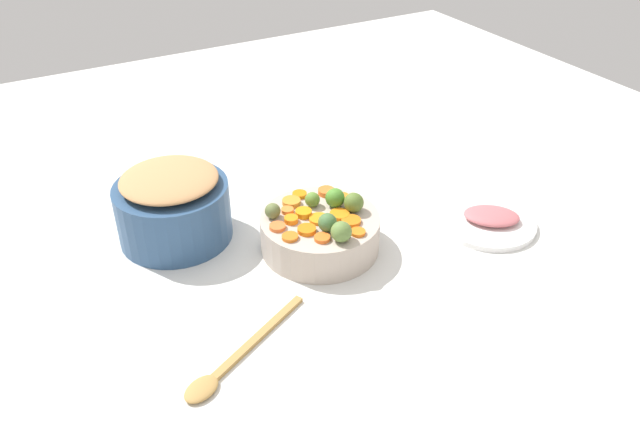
{
  "coord_description": "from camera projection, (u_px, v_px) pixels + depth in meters",
  "views": [
    {
      "loc": [
        -0.53,
        -0.93,
        0.77
      ],
      "look_at": [
        -0.03,
        -0.04,
        0.1
      ],
      "focal_mm": 35.68,
      "sensor_mm": 36.0,
      "label": 1
    }
  ],
  "objects": [
    {
      "name": "ham_plate",
      "position": [
        487.0,
        222.0,
        1.33
      ],
      "size": [
        0.2,
        0.2,
        0.01
      ],
      "primitive_type": "cylinder",
      "color": "white",
      "rests_on": "tabletop"
    },
    {
      "name": "brussels_sprout_4",
      "position": [
        341.0,
        232.0,
        1.15
      ],
      "size": [
        0.04,
        0.04,
        0.04
      ],
      "primitive_type": "sphere",
      "color": "olive",
      "rests_on": "serving_bowl_carrots"
    },
    {
      "name": "carrot_slice_0",
      "position": [
        300.0,
        194.0,
        1.29
      ],
      "size": [
        0.04,
        0.04,
        0.01
      ],
      "primitive_type": "cylinder",
      "rotation": [
        0.0,
        0.0,
        2.7
      ],
      "color": "orange",
      "rests_on": "serving_bowl_carrots"
    },
    {
      "name": "carrot_slice_15",
      "position": [
        322.0,
        238.0,
        1.16
      ],
      "size": [
        0.04,
        0.04,
        0.01
      ],
      "primitive_type": "cylinder",
      "rotation": [
        0.0,
        0.0,
        1.01
      ],
      "color": "orange",
      "rests_on": "serving_bowl_carrots"
    },
    {
      "name": "carrot_slice_3",
      "position": [
        351.0,
        221.0,
        1.21
      ],
      "size": [
        0.04,
        0.04,
        0.01
      ],
      "primitive_type": "cylinder",
      "rotation": [
        0.0,
        0.0,
        1.42
      ],
      "color": "orange",
      "rests_on": "serving_bowl_carrots"
    },
    {
      "name": "carrot_slice_5",
      "position": [
        319.0,
        219.0,
        1.21
      ],
      "size": [
        0.05,
        0.05,
        0.01
      ],
      "primitive_type": "cylinder",
      "rotation": [
        0.0,
        0.0,
        1.34
      ],
      "color": "orange",
      "rests_on": "serving_bowl_carrots"
    },
    {
      "name": "carrot_slice_10",
      "position": [
        278.0,
        227.0,
        1.19
      ],
      "size": [
        0.03,
        0.03,
        0.01
      ],
      "primitive_type": "cylinder",
      "rotation": [
        0.0,
        0.0,
        3.01
      ],
      "color": "orange",
      "rests_on": "serving_bowl_carrots"
    },
    {
      "name": "brussels_sprout_2",
      "position": [
        273.0,
        211.0,
        1.22
      ],
      "size": [
        0.03,
        0.03,
        0.03
      ],
      "primitive_type": "sphere",
      "color": "#5F6B39",
      "rests_on": "serving_bowl_carrots"
    },
    {
      "name": "stuffing_mound",
      "position": [
        169.0,
        179.0,
        1.22
      ],
      "size": [
        0.19,
        0.19,
        0.03
      ],
      "primitive_type": "ellipsoid",
      "color": "tan",
      "rests_on": "metal_pot"
    },
    {
      "name": "carrot_slice_13",
      "position": [
        288.0,
        211.0,
        1.24
      ],
      "size": [
        0.03,
        0.03,
        0.01
      ],
      "primitive_type": "cylinder",
      "rotation": [
        0.0,
        0.0,
        3.55
      ],
      "color": "orange",
      "rests_on": "serving_bowl_carrots"
    },
    {
      "name": "serving_bowl_carrots",
      "position": [
        320.0,
        233.0,
        1.24
      ],
      "size": [
        0.23,
        0.23,
        0.07
      ],
      "primitive_type": "cylinder",
      "color": "#BAAA9A",
      "rests_on": "tabletop"
    },
    {
      "name": "brussels_sprout_3",
      "position": [
        335.0,
        198.0,
        1.25
      ],
      "size": [
        0.04,
        0.04,
        0.04
      ],
      "primitive_type": "sphere",
      "color": "#48842A",
      "rests_on": "serving_bowl_carrots"
    },
    {
      "name": "carrot_slice_6",
      "position": [
        341.0,
        196.0,
        1.28
      ],
      "size": [
        0.03,
        0.03,
        0.01
      ],
      "primitive_type": "cylinder",
      "rotation": [
        0.0,
        0.0,
        0.1
      ],
      "color": "orange",
      "rests_on": "serving_bowl_carrots"
    },
    {
      "name": "carrot_slice_4",
      "position": [
        326.0,
        192.0,
        1.29
      ],
      "size": [
        0.04,
        0.04,
        0.01
      ],
      "primitive_type": "cylinder",
      "rotation": [
        0.0,
        0.0,
        6.22
      ],
      "color": "orange",
      "rests_on": "serving_bowl_carrots"
    },
    {
      "name": "carrot_slice_14",
      "position": [
        338.0,
        215.0,
        1.22
      ],
      "size": [
        0.05,
        0.05,
        0.01
      ],
      "primitive_type": "cylinder",
      "rotation": [
        0.0,
        0.0,
        0.94
      ],
      "color": "orange",
      "rests_on": "serving_bowl_carrots"
    },
    {
      "name": "wooden_spoon",
      "position": [
        229.0,
        364.0,
        1.0
      ],
      "size": [
        0.27,
        0.15,
        0.01
      ],
      "color": "#AE8345",
      "rests_on": "tabletop"
    },
    {
      "name": "carrot_slice_11",
      "position": [
        291.0,
        220.0,
        1.21
      ],
      "size": [
        0.03,
        0.03,
        0.01
      ],
      "primitive_type": "cylinder",
      "rotation": [
        0.0,
        0.0,
        3.47
      ],
      "color": "orange",
      "rests_on": "serving_bowl_carrots"
    },
    {
      "name": "brussels_sprout_0",
      "position": [
        312.0,
        200.0,
        1.25
      ],
      "size": [
        0.03,
        0.03,
        0.03
      ],
      "primitive_type": "sphere",
      "color": "#58812F",
      "rests_on": "serving_bowl_carrots"
    },
    {
      "name": "carrot_slice_2",
      "position": [
        304.0,
        213.0,
        1.23
      ],
      "size": [
        0.04,
        0.04,
        0.01
      ],
      "primitive_type": "cylinder",
      "rotation": [
        0.0,
        0.0,
        0.38
      ],
      "color": "orange",
      "rests_on": "serving_bowl_carrots"
    },
    {
      "name": "ham_slice_main",
      "position": [
        492.0,
        216.0,
        1.32
      ],
      "size": [
        0.14,
        0.13,
        0.02
      ],
      "primitive_type": "ellipsoid",
      "rotation": [
        0.0,
        0.0,
        5.63
      ],
      "color": "#BD6166",
      "rests_on": "ham_plate"
    },
    {
      "name": "carrot_slice_12",
      "position": [
        290.0,
        237.0,
        1.16
      ],
      "size": [
        0.03,
        0.03,
        0.01
      ],
      "primitive_type": "cylinder",
      "rotation": [
        0.0,
        0.0,
        3.03
      ],
      "color": "orange",
      "rests_on": "serving_bowl_carrots"
    },
    {
      "name": "metal_pot",
      "position": [
        174.0,
        212.0,
        1.26
      ],
      "size": [
        0.23,
        0.23,
        0.12
      ],
      "primitive_type": "cylinder",
      "color": "#2D4D74",
      "rests_on": "tabletop"
    },
    {
      "name": "brussels_sprout_1",
      "position": [
        327.0,
        222.0,
        1.18
      ],
      "size": [
        0.04,
        0.04,
        0.04
      ],
      "primitive_type": "sphere",
      "color": "#436C39",
      "rests_on": "serving_bowl_carrots"
    },
    {
      "name": "carrot_slice_7",
      "position": [
        355.0,
        200.0,
        1.27
      ],
      "size": [
        0.04,
        0.04,
        0.01
      ],
      "primitive_type": "cylinder",
      "rotation": [
        0.0,
        0.0,
        2.06
      ],
      "color": "orange",
      "rests_on": "serving_bowl_carrots"
    },
    {
      "name": "brussels_sprout_5",
      "position": [
        354.0,
        203.0,
        1.23
      ],
      "size": [
        0.04,
        0.04,
        0.04
      ],
      "primitive_type": "sphere",
      "color": "#55702C",
      "rests_on": "serving_bowl_carrots"
    },
    {
      "name": "carrot_slice_9",
      "position": [
        358.0,
        232.0,
        1.18
      ],
      "size": [
        0.03,
        0.03,
        0.01
      ],
      "primitive_type": "cylinder",
      "rotation": [
        0.0,
        0.0,
        1.44
      ],
      "color": "orange",
      "rests_on": "serving_bowl_carrots"
    },
    {
      "name": "carrot_slice_8",
      "position": [
        307.0,
        230.0,
        1.18
      ],
      "size": [
        0.04,
        0.04,
        0.01
      ],
      "primitive_type": "cylinder",
      "rotation": [
        0.0,
        0.0,
        1.92
      ],
      "color": "orange",
      "rests_on": "serving_bowl_carrots"
    },
    {
      "name": "carrot_slice_1",
      "position": [
        291.0,
        202.0,
        1.26
      ],
      "size": [
        0.04,
        0.04,
        0.01
      ],
      "primitive_type": "cylinder",
      "rotation": [
        0.0,
        0.0,
        4.82
      ],
      "color": "orange",
      "rests_on": "serving_bowl_carrots"
    },
    {
      "name": "tabletop",
      "position": [
        326.0,
        237.0,
        1.31
      ],
      "size": [
        2.4,
        2.4,
        0.02
      ],
      "primitive_type": "cube",
      "color": "silver",
      "rests_on": "ground"
    }
  ]
}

